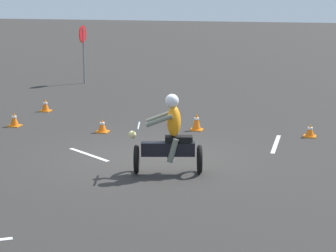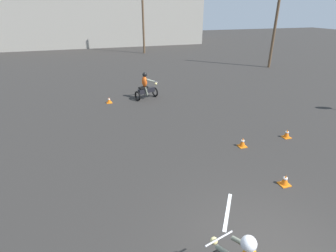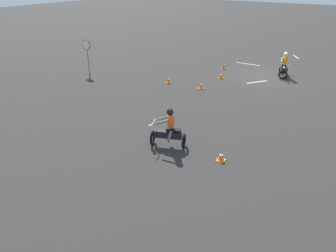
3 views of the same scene
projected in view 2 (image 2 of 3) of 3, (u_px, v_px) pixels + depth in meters
The scene contains 9 objects.
motorcycle_rider_background at pixel (146, 87), 15.98m from camera, with size 1.55×1.08×1.66m.
traffic_cone_near_left at pixel (109, 100), 15.49m from camera, with size 0.32×0.32×0.34m.
traffic_cone_near_right at pixel (243, 142), 10.59m from camera, with size 0.32×0.32×0.40m.
traffic_cone_mid_left at pixel (285, 180), 8.30m from camera, with size 0.32×0.32×0.36m.
traffic_cone_far_center at pixel (287, 134), 11.34m from camera, with size 0.32×0.32×0.38m.
lane_stripe_ne at pixel (228, 211), 7.28m from camera, with size 0.10×1.55×0.01m, color silver.
utility_pole_near at pixel (276, 18), 23.07m from camera, with size 0.24×0.24×8.61m, color brown.
utility_pole_far at pixel (143, 8), 30.36m from camera, with size 0.24×0.24×10.15m, color brown.
building_backdrop at pixel (94, 17), 39.52m from camera, with size 30.97×10.79×7.71m, color gray.
Camera 2 is at (-3.43, -3.35, 5.17)m, focal length 28.00 mm.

